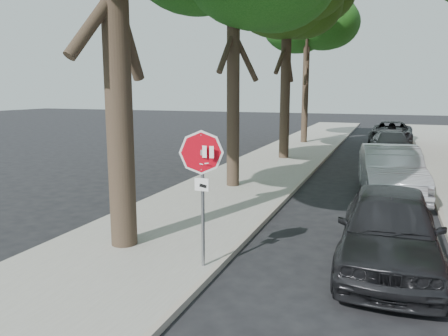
# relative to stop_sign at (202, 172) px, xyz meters

# --- Properties ---
(ground) EXTENTS (120.00, 120.00, 0.00)m
(ground) POSITION_rel_stop_sign_xyz_m (0.70, 0.03, -1.95)
(ground) COLOR black
(ground) RESTS_ON ground
(sidewalk_left) EXTENTS (4.00, 55.00, 0.12)m
(sidewalk_left) POSITION_rel_stop_sign_xyz_m (-1.80, 12.03, -1.89)
(sidewalk_left) COLOR gray
(sidewalk_left) RESTS_ON ground
(curb_left) EXTENTS (0.12, 55.00, 0.13)m
(curb_left) POSITION_rel_stop_sign_xyz_m (0.25, 12.03, -1.88)
(curb_left) COLOR #9E9384
(curb_left) RESTS_ON ground
(curb_right) EXTENTS (0.12, 55.00, 0.13)m
(curb_right) POSITION_rel_stop_sign_xyz_m (4.65, 12.03, -1.88)
(curb_right) COLOR #9E9384
(curb_right) RESTS_ON ground
(stop_sign) EXTENTS (0.76, 0.34, 2.61)m
(stop_sign) POSITION_rel_stop_sign_xyz_m (0.00, 0.00, 0.00)
(stop_sign) COLOR gray
(stop_sign) RESTS_ON sidewalk_left
(tree_far) EXTENTS (5.29, 4.91, 9.33)m
(tree_far) POSITION_rel_stop_sign_xyz_m (-2.02, 21.14, 5.26)
(tree_far) COLOR black
(tree_far) RESTS_ON sidewalk_left
(car_a) EXTENTS (1.93, 4.65, 1.58)m
(car_a) POSITION_rel_stop_sign_xyz_m (3.30, 1.53, -1.16)
(car_a) COLOR black
(car_a) RESTS_ON ground
(car_b) EXTENTS (2.35, 5.15, 1.64)m
(car_b) POSITION_rel_stop_sign_xyz_m (3.30, 7.81, -1.13)
(car_b) COLOR #A7A8AF
(car_b) RESTS_ON ground
(car_c) EXTENTS (2.40, 4.78, 1.33)m
(car_c) POSITION_rel_stop_sign_xyz_m (3.30, 16.85, -1.28)
(car_c) COLOR #494A4E
(car_c) RESTS_ON ground
(car_d) EXTENTS (2.62, 5.46, 1.50)m
(car_d) POSITION_rel_stop_sign_xyz_m (3.30, 22.14, -1.20)
(car_d) COLOR black
(car_d) RESTS_ON ground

